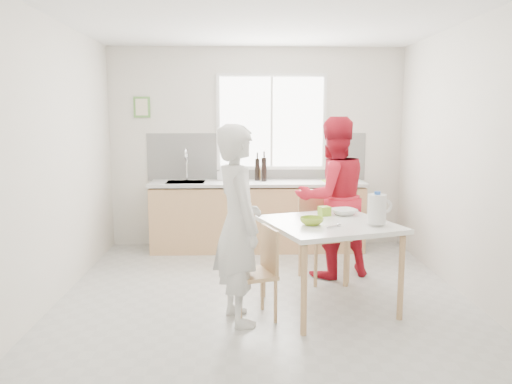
{
  "coord_description": "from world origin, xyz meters",
  "views": [
    {
      "loc": [
        -0.22,
        -4.61,
        1.77
      ],
      "look_at": [
        -0.07,
        0.2,
        1.04
      ],
      "focal_mm": 35.0,
      "sensor_mm": 36.0,
      "label": 1
    }
  ],
  "objects_px": {
    "chair_left": "(258,269)",
    "bowl_green": "(312,221)",
    "person_white": "(238,225)",
    "bowl_white": "(344,212)",
    "dining_table": "(329,231)",
    "chair_far": "(321,230)",
    "milk_jug": "(377,209)",
    "wine_bottle_a": "(264,169)",
    "wine_bottle_b": "(257,169)",
    "person_red": "(332,198)"
  },
  "relations": [
    {
      "from": "chair_left",
      "to": "bowl_green",
      "type": "height_order",
      "value": "bowl_green"
    },
    {
      "from": "person_white",
      "to": "bowl_white",
      "type": "distance_m",
      "value": 1.2
    },
    {
      "from": "dining_table",
      "to": "bowl_white",
      "type": "height_order",
      "value": "bowl_white"
    },
    {
      "from": "chair_left",
      "to": "chair_far",
      "type": "xyz_separation_m",
      "value": [
        0.73,
        1.11,
        0.09
      ]
    },
    {
      "from": "bowl_white",
      "to": "milk_jug",
      "type": "bearing_deg",
      "value": -69.18
    },
    {
      "from": "chair_far",
      "to": "wine_bottle_a",
      "type": "relative_size",
      "value": 3.04
    },
    {
      "from": "chair_left",
      "to": "milk_jug",
      "type": "height_order",
      "value": "milk_jug"
    },
    {
      "from": "milk_jug",
      "to": "wine_bottle_b",
      "type": "relative_size",
      "value": 0.95
    },
    {
      "from": "person_white",
      "to": "wine_bottle_b",
      "type": "relative_size",
      "value": 5.71
    },
    {
      "from": "chair_left",
      "to": "person_white",
      "type": "xyz_separation_m",
      "value": [
        -0.18,
        -0.06,
        0.41
      ]
    },
    {
      "from": "chair_far",
      "to": "person_red",
      "type": "xyz_separation_m",
      "value": [
        0.13,
        0.08,
        0.35
      ]
    },
    {
      "from": "chair_far",
      "to": "bowl_green",
      "type": "bearing_deg",
      "value": -122.19
    },
    {
      "from": "person_red",
      "to": "milk_jug",
      "type": "bearing_deg",
      "value": 81.23
    },
    {
      "from": "person_red",
      "to": "wine_bottle_b",
      "type": "height_order",
      "value": "person_red"
    },
    {
      "from": "dining_table",
      "to": "bowl_white",
      "type": "relative_size",
      "value": 5.54
    },
    {
      "from": "person_white",
      "to": "person_red",
      "type": "height_order",
      "value": "person_red"
    },
    {
      "from": "dining_table",
      "to": "person_red",
      "type": "distance_m",
      "value": 1.0
    },
    {
      "from": "chair_far",
      "to": "milk_jug",
      "type": "height_order",
      "value": "milk_jug"
    },
    {
      "from": "dining_table",
      "to": "milk_jug",
      "type": "bearing_deg",
      "value": -22.74
    },
    {
      "from": "person_red",
      "to": "milk_jug",
      "type": "relative_size",
      "value": 6.25
    },
    {
      "from": "wine_bottle_b",
      "to": "milk_jug",
      "type": "bearing_deg",
      "value": -67.85
    },
    {
      "from": "chair_far",
      "to": "wine_bottle_b",
      "type": "xyz_separation_m",
      "value": [
        -0.66,
        1.34,
        0.53
      ]
    },
    {
      "from": "bowl_green",
      "to": "wine_bottle_a",
      "type": "height_order",
      "value": "wine_bottle_a"
    },
    {
      "from": "person_red",
      "to": "wine_bottle_b",
      "type": "relative_size",
      "value": 5.91
    },
    {
      "from": "bowl_white",
      "to": "wine_bottle_b",
      "type": "distance_m",
      "value": 2.07
    },
    {
      "from": "dining_table",
      "to": "wine_bottle_b",
      "type": "relative_size",
      "value": 4.47
    },
    {
      "from": "dining_table",
      "to": "wine_bottle_b",
      "type": "distance_m",
      "value": 2.33
    },
    {
      "from": "dining_table",
      "to": "chair_far",
      "type": "distance_m",
      "value": 0.92
    },
    {
      "from": "chair_left",
      "to": "person_red",
      "type": "height_order",
      "value": "person_red"
    },
    {
      "from": "bowl_green",
      "to": "bowl_white",
      "type": "distance_m",
      "value": 0.58
    },
    {
      "from": "person_red",
      "to": "wine_bottle_a",
      "type": "height_order",
      "value": "person_red"
    },
    {
      "from": "milk_jug",
      "to": "chair_left",
      "type": "bearing_deg",
      "value": 164.47
    },
    {
      "from": "dining_table",
      "to": "bowl_green",
      "type": "xyz_separation_m",
      "value": [
        -0.17,
        -0.11,
        0.12
      ]
    },
    {
      "from": "chair_left",
      "to": "wine_bottle_b",
      "type": "bearing_deg",
      "value": 160.07
    },
    {
      "from": "bowl_green",
      "to": "milk_jug",
      "type": "distance_m",
      "value": 0.59
    },
    {
      "from": "chair_far",
      "to": "person_white",
      "type": "bearing_deg",
      "value": -146.04
    },
    {
      "from": "bowl_green",
      "to": "bowl_white",
      "type": "height_order",
      "value": "bowl_green"
    },
    {
      "from": "chair_far",
      "to": "bowl_white",
      "type": "xyz_separation_m",
      "value": [
        0.13,
        -0.56,
        0.31
      ]
    },
    {
      "from": "bowl_green",
      "to": "milk_jug",
      "type": "relative_size",
      "value": 0.75
    },
    {
      "from": "person_white",
      "to": "wine_bottle_a",
      "type": "relative_size",
      "value": 5.35
    },
    {
      "from": "bowl_green",
      "to": "milk_jug",
      "type": "height_order",
      "value": "milk_jug"
    },
    {
      "from": "bowl_green",
      "to": "person_white",
      "type": "bearing_deg",
      "value": -166.03
    },
    {
      "from": "chair_left",
      "to": "person_red",
      "type": "bearing_deg",
      "value": 125.79
    },
    {
      "from": "dining_table",
      "to": "person_white",
      "type": "bearing_deg",
      "value": -161.78
    },
    {
      "from": "chair_left",
      "to": "bowl_white",
      "type": "distance_m",
      "value": 1.1
    },
    {
      "from": "milk_jug",
      "to": "bowl_white",
      "type": "bearing_deg",
      "value": 92.6
    },
    {
      "from": "bowl_green",
      "to": "wine_bottle_a",
      "type": "distance_m",
      "value": 2.3
    },
    {
      "from": "bowl_white",
      "to": "wine_bottle_b",
      "type": "relative_size",
      "value": 0.81
    },
    {
      "from": "person_white",
      "to": "milk_jug",
      "type": "distance_m",
      "value": 1.24
    },
    {
      "from": "chair_left",
      "to": "person_red",
      "type": "xyz_separation_m",
      "value": [
        0.86,
        1.19,
        0.44
      ]
    }
  ]
}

